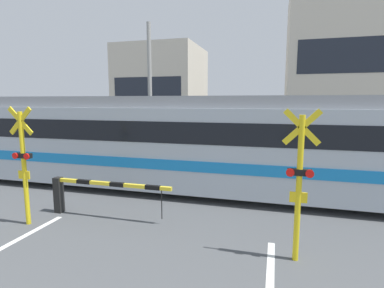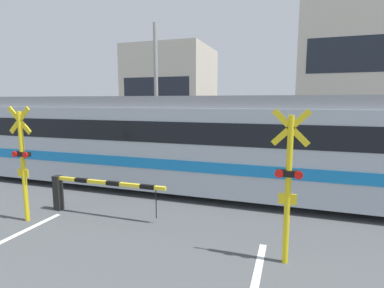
# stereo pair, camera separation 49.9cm
# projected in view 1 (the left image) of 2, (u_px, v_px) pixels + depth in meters

# --- Properties ---
(rail_track_near) EXTENTS (50.00, 0.10, 0.08)m
(rail_track_near) POSITION_uv_depth(u_px,v_px,m) (187.00, 194.00, 9.71)
(rail_track_near) COLOR #5B564C
(rail_track_near) RESTS_ON ground_plane
(rail_track_far) EXTENTS (50.00, 0.10, 0.08)m
(rail_track_far) POSITION_uv_depth(u_px,v_px,m) (198.00, 183.00, 11.08)
(rail_track_far) COLOR #5B564C
(rail_track_far) RESTS_ON ground_plane
(commuter_train) EXTENTS (16.31, 2.90, 3.19)m
(commuter_train) POSITION_uv_depth(u_px,v_px,m) (190.00, 140.00, 10.17)
(commuter_train) COLOR #ADB7C1
(commuter_train) RESTS_ON ground_plane
(crossing_barrier_near) EXTENTS (3.38, 0.20, 0.98)m
(crossing_barrier_near) POSITION_uv_depth(u_px,v_px,m) (85.00, 190.00, 7.93)
(crossing_barrier_near) COLOR black
(crossing_barrier_near) RESTS_ON ground_plane
(crossing_barrier_far) EXTENTS (3.38, 0.20, 0.98)m
(crossing_barrier_far) POSITION_uv_depth(u_px,v_px,m) (260.00, 157.00, 12.55)
(crossing_barrier_far) COLOR black
(crossing_barrier_far) RESTS_ON ground_plane
(crossing_signal_left) EXTENTS (0.68, 0.15, 2.91)m
(crossing_signal_left) POSITION_uv_depth(u_px,v_px,m) (24.00, 161.00, 7.25)
(crossing_signal_left) COLOR yellow
(crossing_signal_left) RESTS_ON ground_plane
(crossing_signal_right) EXTENTS (0.68, 0.15, 2.91)m
(crossing_signal_right) POSITION_uv_depth(u_px,v_px,m) (299.00, 179.00, 5.56)
(crossing_signal_right) COLOR yellow
(crossing_signal_right) RESTS_ON ground_plane
(pedestrian) EXTENTS (0.38, 0.24, 1.80)m
(pedestrian) POSITION_uv_depth(u_px,v_px,m) (227.00, 142.00, 14.77)
(pedestrian) COLOR #33384C
(pedestrian) RESTS_ON ground_plane
(building_left_of_street) EXTENTS (6.21, 6.29, 7.31)m
(building_left_of_street) POSITION_uv_depth(u_px,v_px,m) (163.00, 93.00, 24.73)
(building_left_of_street) COLOR beige
(building_left_of_street) RESTS_ON ground_plane
(building_right_of_street) EXTENTS (6.60, 6.29, 10.45)m
(building_right_of_street) POSITION_uv_depth(u_px,v_px,m) (335.00, 69.00, 21.03)
(building_right_of_street) COLOR beige
(building_right_of_street) RESTS_ON ground_plane
(utility_pole_streetside) EXTENTS (0.22, 0.22, 7.12)m
(utility_pole_streetside) POSITION_uv_depth(u_px,v_px,m) (150.00, 91.00, 16.12)
(utility_pole_streetside) COLOR gray
(utility_pole_streetside) RESTS_ON ground_plane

